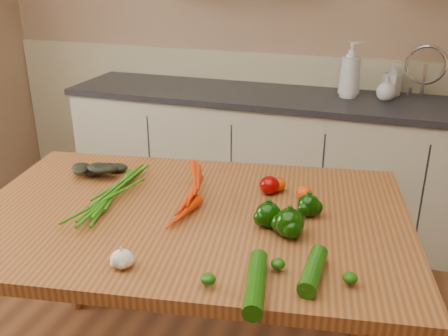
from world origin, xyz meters
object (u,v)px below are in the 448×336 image
at_px(soap_bottle_c, 386,88).
at_px(zucchini_a, 313,271).
at_px(soap_bottle_a, 350,70).
at_px(pepper_a, 268,215).
at_px(pepper_b, 309,205).
at_px(carrot_bunch, 166,192).
at_px(zucchini_b, 256,283).
at_px(tomato_b, 278,184).
at_px(pepper_c, 289,223).
at_px(tomato_c, 304,194).
at_px(soap_bottle_b, 392,79).
at_px(garlic_bulb, 122,259).
at_px(tomato_a, 269,185).
at_px(leafy_greens, 98,162).
at_px(table, 190,235).

bearing_deg(soap_bottle_c, zucchini_a, 26.80).
height_order(soap_bottle_a, pepper_a, soap_bottle_a).
bearing_deg(pepper_b, soap_bottle_a, 90.28).
distance_m(carrot_bunch, zucchini_b, 0.63).
bearing_deg(carrot_bunch, tomato_b, 21.83).
relative_size(pepper_c, tomato_c, 1.51).
bearing_deg(tomato_c, soap_bottle_b, 79.75).
relative_size(soap_bottle_b, pepper_b, 2.52).
xyz_separation_m(pepper_a, tomato_c, (0.08, 0.23, -0.01)).
xyz_separation_m(soap_bottle_c, pepper_b, (-0.21, -1.50, -0.10)).
xyz_separation_m(soap_bottle_c, pepper_c, (-0.25, -1.66, -0.09)).
bearing_deg(garlic_bulb, tomato_a, 64.96).
xyz_separation_m(pepper_a, pepper_c, (0.08, -0.04, 0.00)).
bearing_deg(soap_bottle_a, leafy_greens, 145.59).
bearing_deg(soap_bottle_c, tomato_a, 15.21).
height_order(table, leafy_greens, leafy_greens).
distance_m(soap_bottle_b, leafy_greens, 1.91).
bearing_deg(leafy_greens, pepper_c, -16.65).
height_order(pepper_a, tomato_b, pepper_a).
bearing_deg(tomato_c, tomato_a, 171.88).
bearing_deg(soap_bottle_c, carrot_bunch, 5.68).
relative_size(soap_bottle_a, leafy_greens, 1.51).
height_order(pepper_b, tomato_b, pepper_b).
relative_size(garlic_bulb, pepper_b, 0.83).
height_order(pepper_a, pepper_b, pepper_a).
bearing_deg(garlic_bulb, tomato_c, 54.53).
relative_size(tomato_b, zucchini_a, 0.31).
relative_size(pepper_a, tomato_c, 1.36).
height_order(garlic_bulb, tomato_b, same).
relative_size(pepper_c, zucchini_a, 0.47).
height_order(table, pepper_b, pepper_b).
distance_m(garlic_bulb, zucchini_a, 0.56).
relative_size(leafy_greens, tomato_a, 2.87).
relative_size(carrot_bunch, pepper_a, 3.32).
height_order(pepper_a, tomato_a, pepper_a).
distance_m(leafy_greens, tomato_c, 0.87).
distance_m(pepper_b, tomato_b, 0.22).
bearing_deg(soap_bottle_a, zucchini_a, -179.32).
height_order(leafy_greens, pepper_b, leafy_greens).
bearing_deg(zucchini_a, soap_bottle_a, 92.53).
distance_m(pepper_a, zucchini_a, 0.32).
relative_size(carrot_bunch, zucchini_a, 1.42).
bearing_deg(soap_bottle_b, soap_bottle_c, -168.99).
relative_size(soap_bottle_b, pepper_c, 2.09).
bearing_deg(tomato_a, carrot_bunch, -151.32).
relative_size(soap_bottle_c, garlic_bulb, 2.19).
bearing_deg(soap_bottle_b, zucchini_b, -164.20).
xyz_separation_m(tomato_b, zucchini_a, (0.22, -0.54, -0.00)).
bearing_deg(carrot_bunch, tomato_c, 10.24).
height_order(leafy_greens, zucchini_a, leafy_greens).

